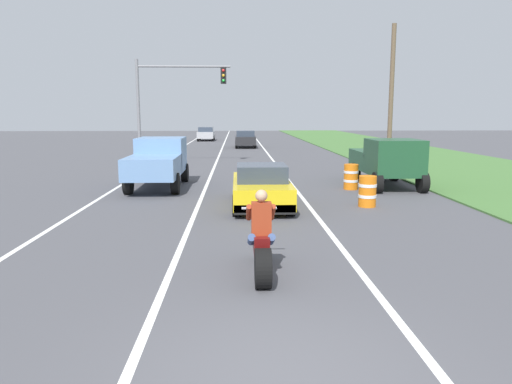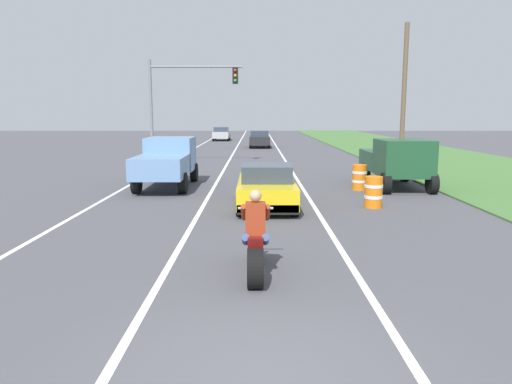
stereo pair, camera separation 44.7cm
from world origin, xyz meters
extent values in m
plane|color=#4C4C51|center=(0.00, 0.00, 0.00)|extent=(160.00, 160.00, 0.00)
cube|color=white|center=(-5.40, 20.00, 0.00)|extent=(0.14, 120.00, 0.01)
cube|color=white|center=(1.80, 20.00, 0.00)|extent=(0.14, 120.00, 0.01)
cube|color=white|center=(-1.80, 20.00, 0.00)|extent=(0.14, 120.00, 0.01)
cube|color=#477538|center=(11.92, 20.00, 0.03)|extent=(10.00, 120.00, 0.06)
cylinder|color=black|center=(-0.09, 2.88, 0.35)|extent=(0.28, 0.69, 0.69)
cylinder|color=black|center=(-0.09, 4.43, 0.31)|extent=(0.12, 0.63, 0.63)
cube|color=#590F0F|center=(-0.09, 3.70, 0.61)|extent=(0.28, 1.10, 0.36)
cylinder|color=#B2B2B7|center=(-0.09, 4.35, 0.68)|extent=(0.08, 0.36, 0.73)
cylinder|color=#A5A5AA|center=(-0.09, 4.33, 1.11)|extent=(0.70, 0.05, 0.05)
cube|color=#993319|center=(-0.09, 3.47, 1.09)|extent=(0.36, 0.24, 0.60)
sphere|color=tan|center=(-0.09, 3.47, 1.51)|extent=(0.22, 0.22, 0.22)
cylinder|color=#384C7A|center=(-0.27, 3.50, 0.69)|extent=(0.14, 0.47, 0.32)
cylinder|color=#993319|center=(-0.31, 3.77, 1.14)|extent=(0.10, 0.51, 0.40)
cylinder|color=#384C7A|center=(0.09, 3.50, 0.69)|extent=(0.14, 0.47, 0.32)
cylinder|color=#993319|center=(0.13, 3.77, 1.14)|extent=(0.10, 0.51, 0.40)
cube|color=yellow|center=(0.26, 10.36, 0.53)|extent=(1.80, 4.30, 0.64)
cube|color=#333D4C|center=(0.26, 10.16, 1.11)|extent=(1.56, 1.70, 0.52)
cube|color=black|center=(0.26, 8.31, 0.29)|extent=(1.76, 0.20, 0.28)
cylinder|color=black|center=(-0.54, 11.96, 0.32)|extent=(0.24, 0.64, 0.64)
cylinder|color=black|center=(1.06, 11.96, 0.32)|extent=(0.24, 0.64, 0.64)
cylinder|color=black|center=(-0.54, 8.76, 0.32)|extent=(0.24, 0.64, 0.64)
cylinder|color=black|center=(1.06, 8.76, 0.32)|extent=(0.24, 0.64, 0.64)
cube|color=#6B93C6|center=(-3.70, 15.31, 1.28)|extent=(1.90, 2.10, 1.40)
cube|color=#333D4C|center=(-3.70, 15.66, 1.67)|extent=(1.67, 0.29, 0.57)
cube|color=#6B93C6|center=(-3.70, 13.06, 0.98)|extent=(1.90, 2.70, 0.80)
cylinder|color=black|center=(-4.57, 16.11, 0.40)|extent=(0.28, 0.80, 0.80)
cylinder|color=black|center=(-2.83, 16.11, 0.40)|extent=(0.28, 0.80, 0.80)
cylinder|color=black|center=(-4.57, 12.76, 0.40)|extent=(0.28, 0.80, 0.80)
cylinder|color=black|center=(-2.83, 12.76, 0.40)|extent=(0.28, 0.80, 0.80)
cube|color=#1E4C2D|center=(5.63, 13.47, 1.28)|extent=(1.90, 2.10, 1.40)
cube|color=#333D4C|center=(5.63, 13.12, 1.67)|extent=(1.67, 0.29, 0.57)
cube|color=#1E4C2D|center=(5.63, 15.72, 0.98)|extent=(1.90, 2.70, 0.80)
cylinder|color=black|center=(6.50, 12.67, 0.40)|extent=(0.28, 0.80, 0.80)
cylinder|color=black|center=(4.76, 12.67, 0.40)|extent=(0.28, 0.80, 0.80)
cylinder|color=black|center=(6.50, 16.02, 0.40)|extent=(0.28, 0.80, 0.80)
cylinder|color=black|center=(4.76, 16.02, 0.40)|extent=(0.28, 0.80, 0.80)
cylinder|color=gray|center=(-6.12, 22.97, 3.00)|extent=(0.18, 0.18, 6.00)
cylinder|color=gray|center=(-3.49, 22.97, 5.60)|extent=(5.26, 0.12, 0.12)
cube|color=black|center=(-1.26, 22.97, 5.10)|extent=(0.32, 0.24, 0.90)
sphere|color=red|center=(-1.26, 22.83, 5.38)|extent=(0.16, 0.16, 0.16)
sphere|color=orange|center=(-1.26, 22.83, 5.10)|extent=(0.16, 0.16, 0.16)
sphere|color=green|center=(-1.26, 22.83, 4.82)|extent=(0.16, 0.16, 0.16)
cylinder|color=brown|center=(7.60, 20.35, 3.77)|extent=(0.24, 0.24, 7.54)
cylinder|color=orange|center=(3.67, 10.06, 0.50)|extent=(0.56, 0.56, 1.00)
cylinder|color=white|center=(3.67, 10.06, 0.70)|extent=(0.58, 0.58, 0.10)
cylinder|color=white|center=(3.67, 10.06, 0.35)|extent=(0.58, 0.58, 0.10)
cylinder|color=orange|center=(3.99, 13.65, 0.50)|extent=(0.56, 0.56, 1.00)
cylinder|color=white|center=(3.99, 13.65, 0.70)|extent=(0.58, 0.58, 0.10)
cylinder|color=white|center=(3.99, 13.65, 0.35)|extent=(0.58, 0.58, 0.10)
cube|color=#262628|center=(0.24, 37.75, 0.65)|extent=(1.76, 4.00, 0.70)
cube|color=#333D4C|center=(0.24, 37.55, 1.25)|extent=(1.56, 2.00, 0.50)
cylinder|color=black|center=(-0.56, 39.15, 0.30)|extent=(0.20, 0.60, 0.60)
cylinder|color=black|center=(1.04, 39.15, 0.30)|extent=(0.20, 0.60, 0.60)
cylinder|color=black|center=(-0.56, 36.35, 0.30)|extent=(0.20, 0.60, 0.60)
cylinder|color=black|center=(1.04, 36.35, 0.30)|extent=(0.20, 0.60, 0.60)
cube|color=#B2B2B7|center=(-3.94, 48.93, 0.65)|extent=(1.76, 4.00, 0.70)
cube|color=#333D4C|center=(-3.94, 48.73, 1.25)|extent=(1.56, 2.00, 0.50)
cylinder|color=black|center=(-4.74, 50.33, 0.30)|extent=(0.20, 0.60, 0.60)
cylinder|color=black|center=(-3.14, 50.33, 0.30)|extent=(0.20, 0.60, 0.60)
cylinder|color=black|center=(-4.74, 47.53, 0.30)|extent=(0.20, 0.60, 0.60)
cylinder|color=black|center=(-3.14, 47.53, 0.30)|extent=(0.20, 0.60, 0.60)
camera|label=1|loc=(-0.53, -5.02, 2.97)|focal=33.68mm
camera|label=2|loc=(-0.08, -5.03, 2.97)|focal=33.68mm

